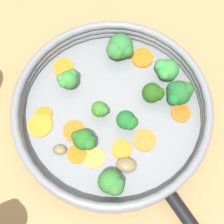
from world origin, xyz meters
TOP-DOWN VIEW (x-y plane):
  - ground_plane at (0.00, 0.00)m, footprint 4.00×4.00m
  - skillet at (0.00, 0.00)m, footprint 0.33×0.33m
  - skillet_rim_wall at (0.00, 0.00)m, footprint 0.35×0.35m
  - skillet_rivet_left at (-0.02, 0.16)m, footprint 0.01×0.01m
  - skillet_rivet_right at (-0.08, 0.14)m, footprint 0.01×0.01m
  - carrot_slice_0 at (0.05, 0.07)m, footprint 0.05×0.05m
  - carrot_slice_1 at (0.07, 0.01)m, footprint 0.04×0.04m
  - carrot_slice_2 at (-0.12, 0.03)m, footprint 0.04×0.04m
  - carrot_slice_3 at (0.12, -0.03)m, footprint 0.04×0.04m
  - carrot_slice_4 at (0.13, -0.01)m, footprint 0.05×0.05m
  - carrot_slice_5 at (-0.09, -0.10)m, footprint 0.04×0.04m
  - carrot_slice_6 at (0.06, -0.12)m, footprint 0.05×0.05m
  - carrot_slice_7 at (0.08, 0.06)m, footprint 0.03×0.03m
  - carrot_slice_8 at (-0.00, 0.07)m, footprint 0.05×0.05m
  - carrot_slice_9 at (-0.04, 0.06)m, footprint 0.04×0.04m
  - broccoli_floret_0 at (0.02, -0.00)m, footprint 0.03×0.03m
  - broccoli_floret_1 at (-0.02, 0.03)m, footprint 0.04×0.04m
  - broccoli_floret_2 at (-0.08, -0.01)m, footprint 0.04×0.04m
  - broccoli_floret_3 at (-0.12, 0.00)m, footprint 0.05×0.05m
  - broccoli_floret_4 at (-0.11, -0.05)m, footprint 0.04×0.04m
  - broccoli_floret_5 at (0.03, 0.12)m, footprint 0.04×0.05m
  - broccoli_floret_6 at (-0.04, -0.11)m, footprint 0.05×0.05m
  - broccoli_floret_7 at (0.06, -0.08)m, footprint 0.04×0.03m
  - broccoli_floret_8 at (0.06, 0.04)m, footprint 0.04×0.04m
  - mushroom_piece_0 at (-0.00, 0.10)m, footprint 0.04×0.04m
  - mushroom_piece_1 at (0.10, 0.04)m, footprint 0.03×0.03m

SIDE VIEW (x-z plane):
  - ground_plane at x=0.00m, z-range 0.00..0.00m
  - skillet at x=0.00m, z-range 0.00..0.02m
  - carrot_slice_6 at x=0.06m, z-range 0.02..0.02m
  - carrot_slice_0 at x=0.05m, z-range 0.02..0.02m
  - carrot_slice_7 at x=0.08m, z-range 0.02..0.02m
  - carrot_slice_3 at x=0.12m, z-range 0.02..0.02m
  - carrot_slice_4 at x=0.13m, z-range 0.02..0.02m
  - carrot_slice_1 at x=0.07m, z-range 0.02..0.02m
  - carrot_slice_2 at x=-0.12m, z-range 0.02..0.02m
  - carrot_slice_9 at x=-0.04m, z-range 0.02..0.02m
  - carrot_slice_5 at x=-0.09m, z-range 0.02..0.02m
  - carrot_slice_8 at x=0.00m, z-range 0.02..0.02m
  - skillet_rivet_left at x=-0.02m, z-range 0.02..0.03m
  - skillet_rivet_right at x=-0.08m, z-range 0.02..0.03m
  - mushroom_piece_1 at x=0.10m, z-range 0.02..0.03m
  - mushroom_piece_0 at x=0.00m, z-range 0.02..0.03m
  - skillet_rim_wall at x=0.00m, z-range 0.02..0.06m
  - broccoli_floret_2 at x=-0.08m, z-range 0.02..0.06m
  - broccoli_floret_0 at x=0.02m, z-range 0.02..0.06m
  - broccoli_floret_1 at x=-0.02m, z-range 0.02..0.07m
  - broccoli_floret_7 at x=0.06m, z-range 0.02..0.07m
  - broccoli_floret_6 at x=-0.04m, z-range 0.02..0.07m
  - broccoli_floret_4 at x=-0.11m, z-range 0.02..0.07m
  - broccoli_floret_8 at x=0.06m, z-range 0.02..0.07m
  - broccoli_floret_3 at x=-0.12m, z-range 0.02..0.07m
  - broccoli_floret_5 at x=0.03m, z-range 0.02..0.07m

